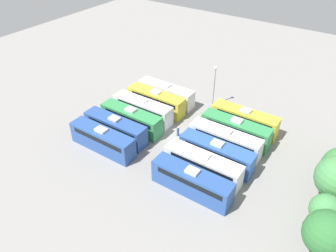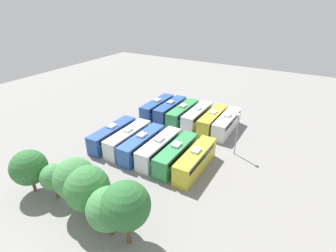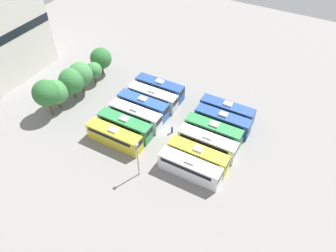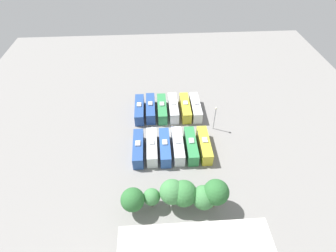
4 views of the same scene
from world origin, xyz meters
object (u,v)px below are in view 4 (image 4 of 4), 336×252
worker_person (172,128)px  tree_4 (152,197)px  bus_9 (165,147)px  bus_1 (185,107)px  bus_8 (178,146)px  bus_10 (152,147)px  bus_5 (139,109)px  tree_0 (216,192)px  bus_4 (151,108)px  bus_3 (162,109)px  bus_2 (173,107)px  tree_2 (184,193)px  bus_7 (191,145)px  tree_3 (172,192)px  tree_1 (204,197)px  light_pole (215,114)px  bus_11 (138,148)px  tree_5 (133,200)px  bus_0 (195,107)px  bus_6 (204,145)px

worker_person → tree_4: (5.82, 22.32, 2.40)m
bus_9 → worker_person: bearing=-107.1°
bus_1 → bus_8: same height
bus_8 → bus_10: same height
bus_5 → tree_0: size_ratio=1.35×
bus_4 → tree_0: size_ratio=1.35×
bus_3 → bus_9: (-0.01, 14.90, 0.00)m
bus_2 → bus_8: same height
bus_5 → tree_2: size_ratio=1.50×
bus_7 → bus_10: (9.63, -0.20, 0.00)m
bus_1 → tree_3: 30.23m
bus_8 → tree_1: size_ratio=1.70×
bus_1 → tree_3: tree_3 is taller
bus_4 → light_pole: 18.80m
tree_2 → bus_9: bearing=-78.7°
bus_5 → bus_7: size_ratio=1.00×
bus_11 → tree_4: tree_4 is taller
bus_11 → tree_5: 15.56m
bus_11 → tree_0: tree_0 is taller
tree_2 → light_pole: bearing=-115.2°
bus_3 → worker_person: bus_3 is taller
bus_8 → light_pole: size_ratio=1.41×
light_pole → bus_5: bearing=-20.1°
bus_2 → bus_8: 14.89m
bus_0 → tree_2: 30.63m
worker_person → tree_3: 22.68m
tree_2 → tree_3: (2.30, -0.33, 0.26)m
bus_11 → light_pole: bearing=-159.2°
bus_6 → bus_2: bearing=-66.6°
bus_2 → bus_7: 15.39m
bus_7 → bus_11: 12.94m
bus_5 → bus_9: (-6.44, 14.98, 0.00)m
bus_7 → tree_1: size_ratio=1.70×
bus_0 → bus_8: same height
tree_4 → bus_11: bearing=-78.2°
bus_4 → bus_6: same height
bus_10 → tree_2: 16.58m
bus_5 → bus_10: size_ratio=1.00×
light_pole → bus_10: bearing=23.6°
tree_0 → tree_4: bearing=-4.4°
bus_9 → tree_2: (-2.97, 14.87, 2.52)m
bus_5 → light_pole: light_pole is taller
tree_5 → bus_4: bearing=-97.2°
bus_6 → bus_9: (9.76, 0.12, 0.00)m
bus_8 → tree_0: tree_0 is taller
tree_4 → tree_5: bearing=12.2°
bus_5 → tree_5: (0.69, 30.34, 2.07)m
bus_2 → bus_11: size_ratio=1.00×
bus_6 → tree_5: 23.01m
bus_7 → bus_10: same height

